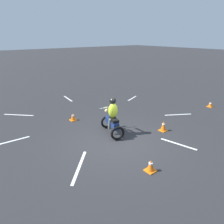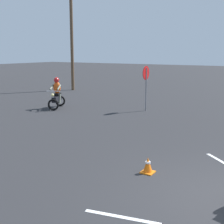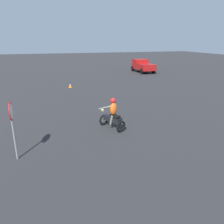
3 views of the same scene
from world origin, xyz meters
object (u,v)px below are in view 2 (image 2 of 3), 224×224
at_px(motorcycle_rider_background, 57,95).
at_px(traffic_cone_mid_center, 148,165).
at_px(stop_sign, 146,79).
at_px(utility_pole_near, 72,37).

distance_m(motorcycle_rider_background, traffic_cone_mid_center, 9.94).
distance_m(motorcycle_rider_background, stop_sign, 4.86).
height_order(traffic_cone_mid_center, utility_pole_near, utility_pole_near).
bearing_deg(motorcycle_rider_background, stop_sign, 176.62).
height_order(stop_sign, utility_pole_near, utility_pole_near).
height_order(motorcycle_rider_background, stop_sign, stop_sign).
distance_m(motorcycle_rider_background, utility_pole_near, 8.65).
xyz_separation_m(motorcycle_rider_background, utility_pole_near, (6.71, 4.31, 3.36)).
xyz_separation_m(stop_sign, traffic_cone_mid_center, (-7.53, -3.71, -1.44)).
bearing_deg(traffic_cone_mid_center, stop_sign, 26.26).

